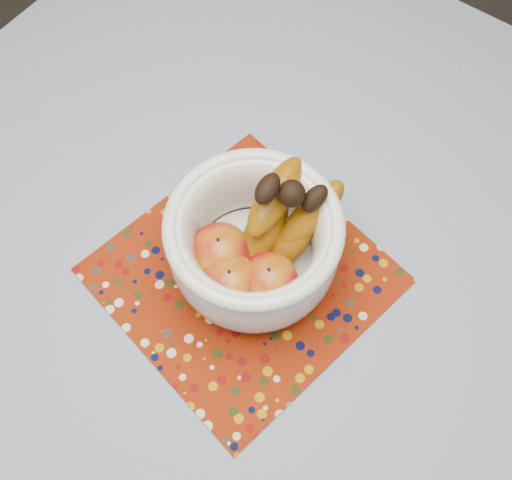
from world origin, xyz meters
TOP-DOWN VIEW (x-y plane):
  - table at (0.00, 0.00)m, footprint 1.20×1.20m
  - tablecloth at (0.00, 0.00)m, footprint 1.32×1.32m
  - placemat at (0.01, -0.05)m, footprint 0.43×0.43m
  - fruit_bowl at (0.02, -0.02)m, footprint 0.24×0.26m

SIDE VIEW (x-z plane):
  - table at x=0.00m, z-range 0.30..1.05m
  - tablecloth at x=0.00m, z-range 0.75..0.76m
  - placemat at x=0.01m, z-range 0.76..0.76m
  - fruit_bowl at x=0.02m, z-range 0.75..0.95m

